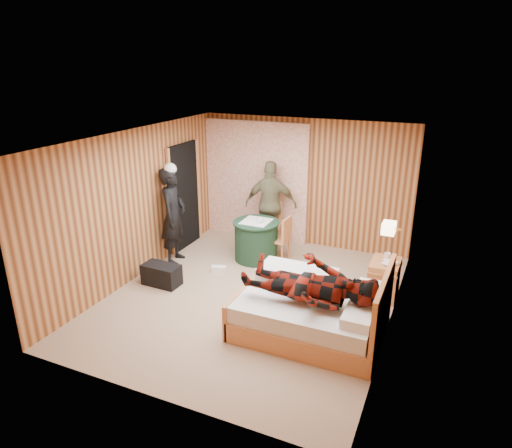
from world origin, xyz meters
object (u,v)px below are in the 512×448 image
at_px(bed, 312,310).
at_px(chair_near, 282,236).
at_px(chair_far, 269,221).
at_px(woman_standing, 173,216).
at_px(duffel_bag, 162,275).
at_px(wall_lamp, 389,228).
at_px(man_on_bed, 310,275).
at_px(man_at_table, 271,205).
at_px(nightstand, 384,278).
at_px(round_table, 256,240).

height_order(bed, chair_near, bed).
bearing_deg(chair_far, woman_standing, -142.31).
xyz_separation_m(chair_far, chair_near, (0.47, -0.55, -0.04)).
distance_m(bed, duffel_bag, 2.69).
distance_m(chair_far, chair_near, 0.72).
relative_size(wall_lamp, chair_near, 0.30).
xyz_separation_m(wall_lamp, man_on_bed, (-0.77, -1.17, -0.36)).
height_order(chair_near, man_on_bed, man_on_bed).
bearing_deg(duffel_bag, man_at_table, 67.49).
bearing_deg(chair_far, nightstand, -33.44).
bearing_deg(bed, man_at_table, 122.81).
bearing_deg(chair_far, wall_lamp, -40.62).
xyz_separation_m(duffel_bag, woman_standing, (-0.31, 0.89, 0.71)).
xyz_separation_m(chair_far, duffel_bag, (-1.01, -2.24, -0.36)).
xyz_separation_m(bed, man_on_bed, (0.02, -0.23, 0.64)).
bearing_deg(nightstand, bed, -118.82).
relative_size(chair_far, woman_standing, 0.53).
height_order(duffel_bag, man_at_table, man_at_table).
bearing_deg(woman_standing, nightstand, -100.28).
height_order(chair_near, man_at_table, man_at_table).
relative_size(bed, chair_far, 2.09).
bearing_deg(chair_far, bed, -64.52).
bearing_deg(man_at_table, chair_near, 114.64).
bearing_deg(bed, chair_near, 121.20).
relative_size(woman_standing, man_on_bed, 1.00).
bearing_deg(man_at_table, man_on_bed, 107.83).
distance_m(bed, man_at_table, 3.09).
bearing_deg(nightstand, woman_standing, -176.98).
height_order(bed, woman_standing, woman_standing).
xyz_separation_m(woman_standing, man_at_table, (1.33, 1.39, -0.02)).
height_order(nightstand, man_at_table, man_at_table).
bearing_deg(chair_near, woman_standing, -62.32).
xyz_separation_m(round_table, woman_standing, (-1.33, -0.67, 0.50)).
bearing_deg(wall_lamp, bed, -130.17).
height_order(bed, nightstand, bed).
distance_m(chair_near, duffel_bag, 2.27).
distance_m(chair_near, man_at_table, 0.83).
bearing_deg(chair_near, man_at_table, -138.60).
bearing_deg(round_table, chair_far, 90.95).
distance_m(bed, woman_standing, 3.25).
distance_m(wall_lamp, bed, 1.59).
relative_size(round_table, woman_standing, 0.48).
relative_size(nightstand, chair_far, 0.66).
bearing_deg(chair_near, man_on_bed, 32.57).
relative_size(nightstand, chair_near, 0.72).
height_order(bed, chair_far, bed).
bearing_deg(round_table, bed, -48.19).
relative_size(bed, nightstand, 3.18).
height_order(wall_lamp, chair_far, wall_lamp).
bearing_deg(duffel_bag, man_on_bed, -8.89).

